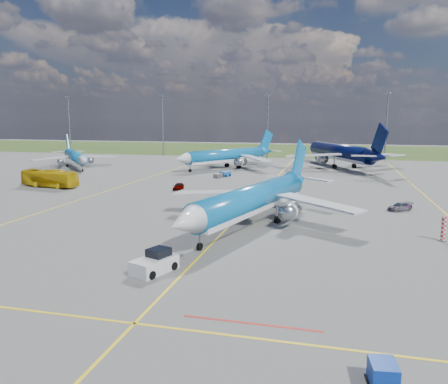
% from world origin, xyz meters
% --- Properties ---
extents(ground, '(400.00, 400.00, 0.00)m').
position_xyz_m(ground, '(0.00, 0.00, 0.00)').
color(ground, '#5D5D5A').
rests_on(ground, ground).
extents(grass_strip, '(400.00, 80.00, 0.01)m').
position_xyz_m(grass_strip, '(0.00, 150.00, 0.00)').
color(grass_strip, '#2D4719').
rests_on(grass_strip, ground).
extents(taxiway_lines, '(60.25, 160.00, 0.02)m').
position_xyz_m(taxiway_lines, '(0.17, 27.70, 0.01)').
color(taxiway_lines, yellow).
rests_on(taxiway_lines, ground).
extents(floodlight_masts, '(202.20, 0.50, 22.70)m').
position_xyz_m(floodlight_masts, '(10.00, 110.00, 12.56)').
color(floodlight_masts, slate).
rests_on(floodlight_masts, ground).
extents(warning_post, '(0.50, 0.50, 3.00)m').
position_xyz_m(warning_post, '(26.00, 8.00, 1.50)').
color(warning_post, red).
rests_on(warning_post, ground).
extents(bg_jet_nw, '(41.78, 42.49, 8.88)m').
position_xyz_m(bg_jet_nw, '(-59.22, 65.39, 0.00)').
color(bg_jet_nw, '#0C6DB3').
rests_on(bg_jet_nw, ground).
extents(bg_jet_nnw, '(46.87, 49.77, 10.41)m').
position_xyz_m(bg_jet_nnw, '(-16.36, 73.84, 0.00)').
color(bg_jet_nnw, '#0C6DB3').
rests_on(bg_jet_nnw, ground).
extents(bg_jet_n, '(53.99, 59.55, 12.70)m').
position_xyz_m(bg_jet_n, '(14.96, 84.78, 0.00)').
color(bg_jet_n, '#070E3C').
rests_on(bg_jet_n, ground).
extents(main_airliner, '(39.95, 46.49, 10.41)m').
position_xyz_m(main_airliner, '(2.97, 10.31, 0.00)').
color(main_airliner, '#0C6DB3').
rests_on(main_airliner, ground).
extents(pushback_tug, '(3.79, 6.36, 2.14)m').
position_xyz_m(pushback_tug, '(-2.70, -9.83, 0.86)').
color(pushback_tug, silver).
rests_on(pushback_tug, ground).
extents(uld_container, '(1.60, 1.90, 1.40)m').
position_xyz_m(uld_container, '(16.21, -23.42, 0.70)').
color(uld_container, '#0B329F').
rests_on(uld_container, ground).
extents(apron_bus, '(13.37, 5.14, 3.63)m').
position_xyz_m(apron_bus, '(-43.99, 32.01, 1.82)').
color(apron_bus, gold).
rests_on(apron_bus, ground).
extents(service_car_a, '(2.03, 4.18, 1.38)m').
position_xyz_m(service_car_a, '(-16.77, 35.25, 0.69)').
color(service_car_a, '#999999').
rests_on(service_car_a, ground).
extents(service_car_b, '(5.03, 3.44, 1.28)m').
position_xyz_m(service_car_b, '(-2.16, 33.72, 0.64)').
color(service_car_b, '#999999').
rests_on(service_car_b, ground).
extents(service_car_c, '(4.35, 3.96, 1.22)m').
position_xyz_m(service_car_c, '(23.56, 24.96, 0.61)').
color(service_car_c, '#999999').
rests_on(service_car_c, ground).
extents(baggage_tug_c, '(3.46, 5.54, 1.22)m').
position_xyz_m(baggage_tug_c, '(-12.84, 55.89, 0.57)').
color(baggage_tug_c, '#1A539E').
rests_on(baggage_tug_c, ground).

